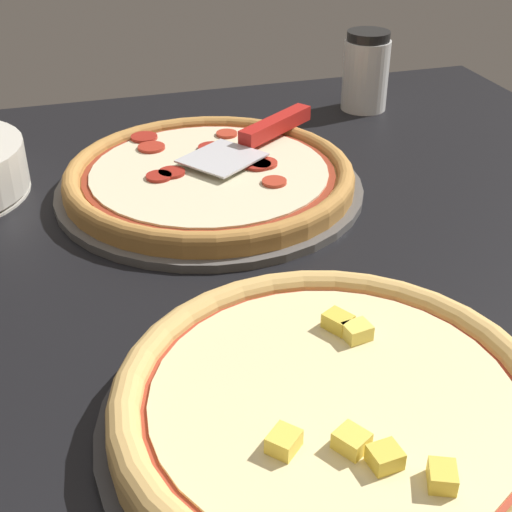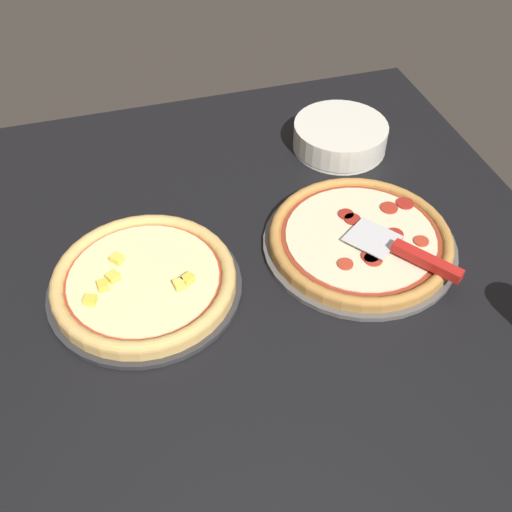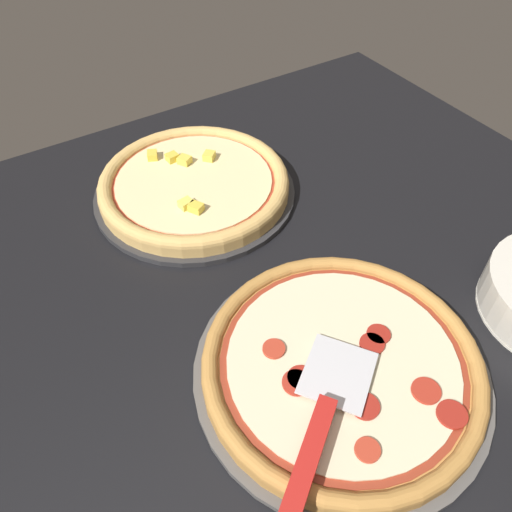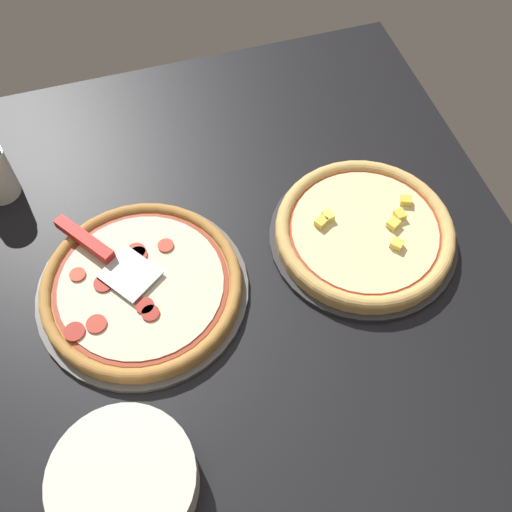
{
  "view_description": "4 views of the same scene",
  "coord_description": "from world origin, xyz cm",
  "px_view_note": "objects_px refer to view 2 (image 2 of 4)",
  "views": [
    {
      "loc": [
        15.37,
        62.52,
        39.67
      ],
      "look_at": [
        -1.98,
        4.95,
        3.0
      ],
      "focal_mm": 50.0,
      "sensor_mm": 36.0,
      "label": 1
    },
    {
      "loc": [
        -77.6,
        27.24,
        83.36
      ],
      "look_at": [
        -1.98,
        4.95,
        3.0
      ],
      "focal_mm": 42.0,
      "sensor_mm": 36.0,
      "label": 2
    },
    {
      "loc": [
        -29.54,
        -38.95,
        57.75
      ],
      "look_at": [
        -1.98,
        4.95,
        3.0
      ],
      "focal_mm": 35.0,
      "sensor_mm": 36.0,
      "label": 3
    },
    {
      "loc": [
        53.7,
        -11.91,
        95.04
      ],
      "look_at": [
        -1.98,
        4.95,
        3.0
      ],
      "focal_mm": 42.0,
      "sensor_mm": 36.0,
      "label": 4
    }
  ],
  "objects_px": {
    "pizza_front": "(360,238)",
    "plate_stack": "(340,136)",
    "serving_spatula": "(414,255)",
    "pizza_back": "(144,280)"
  },
  "relations": [
    {
      "from": "pizza_back",
      "to": "plate_stack",
      "type": "relative_size",
      "value": 1.54
    },
    {
      "from": "pizza_back",
      "to": "serving_spatula",
      "type": "height_order",
      "value": "serving_spatula"
    },
    {
      "from": "serving_spatula",
      "to": "plate_stack",
      "type": "height_order",
      "value": "plate_stack"
    },
    {
      "from": "pizza_back",
      "to": "plate_stack",
      "type": "distance_m",
      "value": 0.6
    },
    {
      "from": "pizza_front",
      "to": "plate_stack",
      "type": "xyz_separation_m",
      "value": [
        0.32,
        -0.09,
        0.01
      ]
    },
    {
      "from": "pizza_back",
      "to": "plate_stack",
      "type": "xyz_separation_m",
      "value": [
        0.32,
        -0.51,
        0.01
      ]
    },
    {
      "from": "pizza_front",
      "to": "serving_spatula",
      "type": "distance_m",
      "value": 0.11
    },
    {
      "from": "pizza_front",
      "to": "plate_stack",
      "type": "relative_size",
      "value": 1.65
    },
    {
      "from": "pizza_front",
      "to": "plate_stack",
      "type": "bearing_deg",
      "value": -15.06
    },
    {
      "from": "pizza_back",
      "to": "serving_spatula",
      "type": "relative_size",
      "value": 1.57
    }
  ]
}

